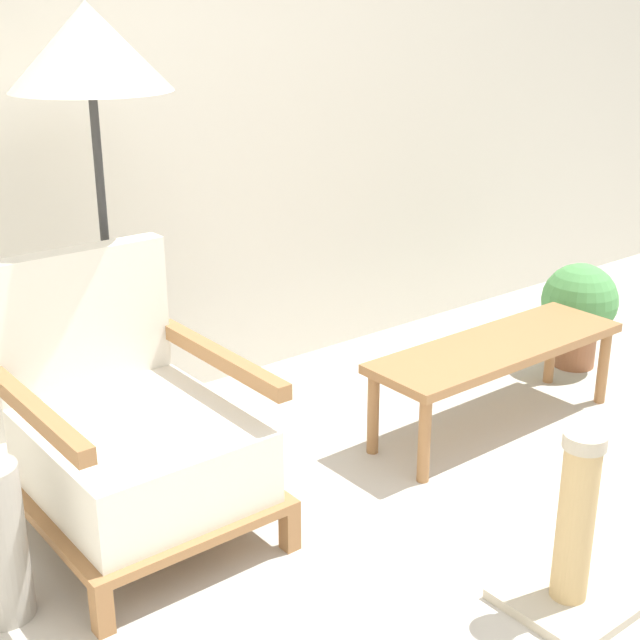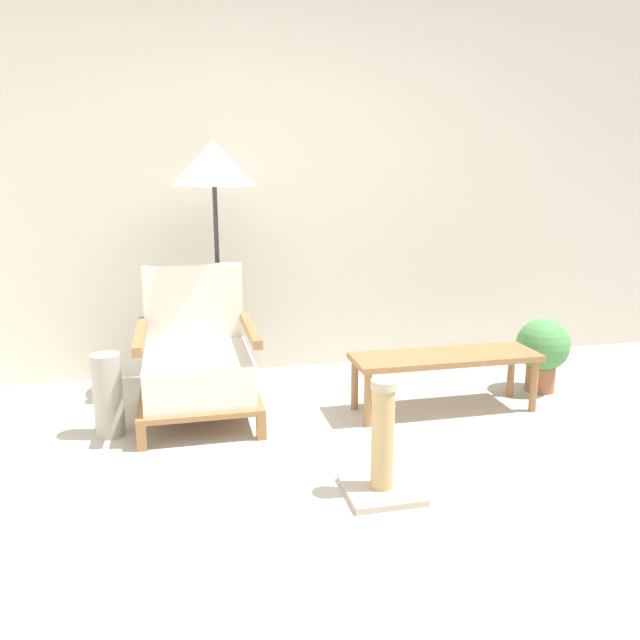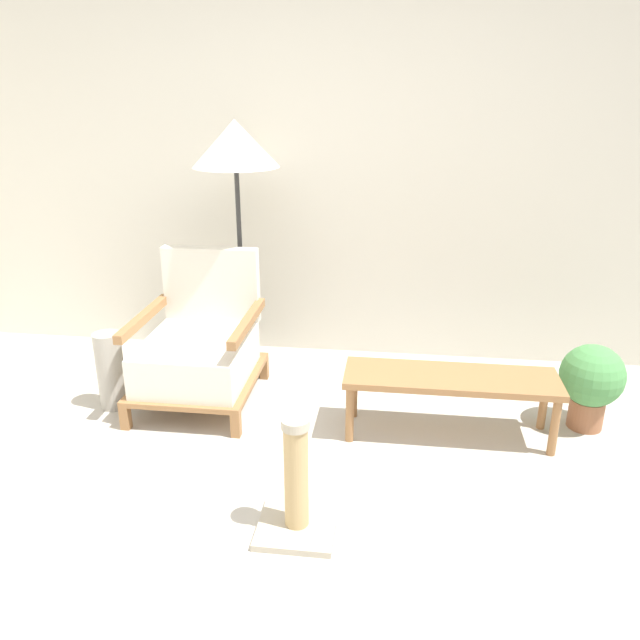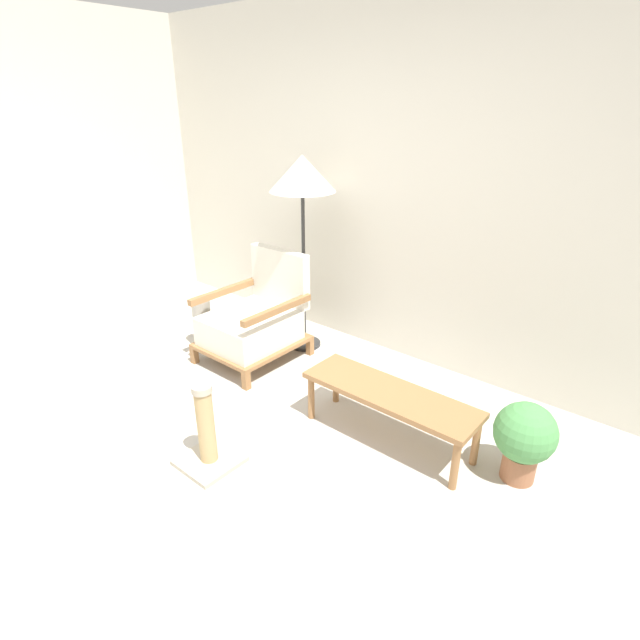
{
  "view_description": "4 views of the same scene",
  "coord_description": "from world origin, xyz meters",
  "px_view_note": "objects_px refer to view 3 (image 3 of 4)",
  "views": [
    {
      "loc": [
        -1.74,
        -0.89,
        1.6
      ],
      "look_at": [
        0.04,
        1.35,
        0.55
      ],
      "focal_mm": 50.0,
      "sensor_mm": 36.0,
      "label": 1
    },
    {
      "loc": [
        -0.76,
        -2.11,
        1.4
      ],
      "look_at": [
        0.04,
        1.35,
        0.55
      ],
      "focal_mm": 35.0,
      "sensor_mm": 36.0,
      "label": 2
    },
    {
      "loc": [
        0.45,
        -1.83,
        1.77
      ],
      "look_at": [
        0.04,
        1.35,
        0.55
      ],
      "focal_mm": 35.0,
      "sensor_mm": 36.0,
      "label": 3
    },
    {
      "loc": [
        2.08,
        -1.08,
        1.97
      ],
      "look_at": [
        0.04,
        1.35,
        0.55
      ],
      "focal_mm": 28.0,
      "sensor_mm": 36.0,
      "label": 4
    }
  ],
  "objects_px": {
    "coffee_table": "(451,383)",
    "potted_plant": "(591,380)",
    "vase": "(110,370)",
    "floor_lamp": "(235,152)",
    "armchair": "(200,348)",
    "scratching_post": "(296,493)"
  },
  "relations": [
    {
      "from": "coffee_table",
      "to": "vase",
      "type": "relative_size",
      "value": 2.43
    },
    {
      "from": "coffee_table",
      "to": "scratching_post",
      "type": "xyz_separation_m",
      "value": [
        -0.67,
        -0.86,
        -0.12
      ]
    },
    {
      "from": "armchair",
      "to": "vase",
      "type": "bearing_deg",
      "value": -161.39
    },
    {
      "from": "potted_plant",
      "to": "scratching_post",
      "type": "xyz_separation_m",
      "value": [
        -1.43,
        -1.04,
        -0.1
      ]
    },
    {
      "from": "coffee_table",
      "to": "potted_plant",
      "type": "xyz_separation_m",
      "value": [
        0.76,
        0.18,
        -0.02
      ]
    },
    {
      "from": "armchair",
      "to": "floor_lamp",
      "type": "height_order",
      "value": "floor_lamp"
    },
    {
      "from": "vase",
      "to": "coffee_table",
      "type": "bearing_deg",
      "value": -2.01
    },
    {
      "from": "armchair",
      "to": "scratching_post",
      "type": "distance_m",
      "value": 1.33
    },
    {
      "from": "floor_lamp",
      "to": "vase",
      "type": "distance_m",
      "value": 1.46
    },
    {
      "from": "floor_lamp",
      "to": "coffee_table",
      "type": "distance_m",
      "value": 1.8
    },
    {
      "from": "vase",
      "to": "scratching_post",
      "type": "height_order",
      "value": "scratching_post"
    },
    {
      "from": "floor_lamp",
      "to": "scratching_post",
      "type": "relative_size",
      "value": 2.98
    },
    {
      "from": "armchair",
      "to": "floor_lamp",
      "type": "relative_size",
      "value": 0.54
    },
    {
      "from": "coffee_table",
      "to": "vase",
      "type": "bearing_deg",
      "value": 177.99
    },
    {
      "from": "floor_lamp",
      "to": "potted_plant",
      "type": "bearing_deg",
      "value": -13.01
    },
    {
      "from": "armchair",
      "to": "coffee_table",
      "type": "relative_size",
      "value": 0.77
    },
    {
      "from": "armchair",
      "to": "coffee_table",
      "type": "distance_m",
      "value": 1.45
    },
    {
      "from": "potted_plant",
      "to": "scratching_post",
      "type": "bearing_deg",
      "value": -143.98
    },
    {
      "from": "armchair",
      "to": "vase",
      "type": "distance_m",
      "value": 0.52
    },
    {
      "from": "armchair",
      "to": "scratching_post",
      "type": "relative_size",
      "value": 1.61
    },
    {
      "from": "armchair",
      "to": "potted_plant",
      "type": "height_order",
      "value": "armchair"
    },
    {
      "from": "coffee_table",
      "to": "armchair",
      "type": "bearing_deg",
      "value": 170.84
    }
  ]
}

